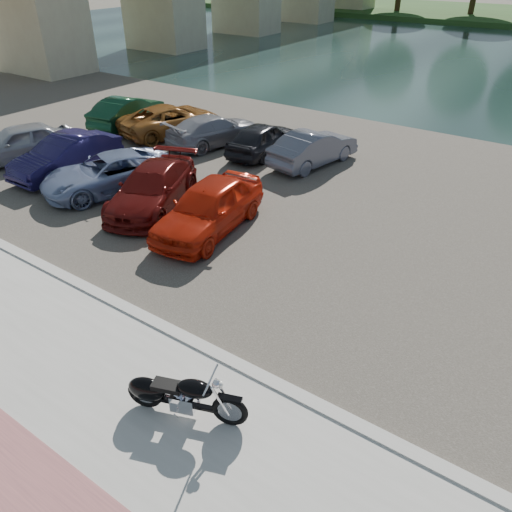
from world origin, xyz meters
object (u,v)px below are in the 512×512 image
at_px(motorcycle, 175,394).
at_px(car_1, 66,155).
at_px(car_0, 19,143).
at_px(car_2, 109,173).

xyz_separation_m(motorcycle, car_1, (-11.49, 6.36, 0.21)).
bearing_deg(car_0, car_2, 21.44).
xyz_separation_m(car_0, car_2, (5.32, 0.05, -0.08)).
distance_m(car_0, car_2, 5.32).
height_order(motorcycle, car_0, car_0).
bearing_deg(car_1, car_0, -176.56).
relative_size(car_0, car_1, 0.98).
bearing_deg(car_0, car_1, 25.13).
bearing_deg(car_2, motorcycle, -13.93).
relative_size(car_1, car_2, 0.93).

